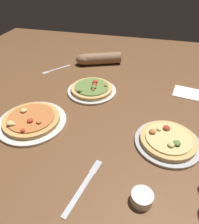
# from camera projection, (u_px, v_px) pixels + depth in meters

# --- Properties ---
(ground_plane) EXTENTS (2.40, 2.40, 0.03)m
(ground_plane) POSITION_uv_depth(u_px,v_px,m) (100.00, 118.00, 1.01)
(ground_plane) COLOR brown
(pizza_plate_near) EXTENTS (0.27, 0.27, 0.05)m
(pizza_plate_near) POSITION_uv_depth(u_px,v_px,m) (168.00, 141.00, 0.85)
(pizza_plate_near) COLOR #B2B2B7
(pizza_plate_near) RESTS_ON ground_plane
(pizza_plate_far) EXTENTS (0.27, 0.27, 0.05)m
(pizza_plate_far) POSITION_uv_depth(u_px,v_px,m) (92.00, 89.00, 1.16)
(pizza_plate_far) COLOR silver
(pizza_plate_far) RESTS_ON ground_plane
(pizza_plate_side) EXTENTS (0.31, 0.31, 0.05)m
(pizza_plate_side) POSITION_uv_depth(u_px,v_px,m) (32.00, 120.00, 0.95)
(pizza_plate_side) COLOR silver
(pizza_plate_side) RESTS_ON ground_plane
(ramekin_sauce) EXTENTS (0.07, 0.07, 0.04)m
(ramekin_sauce) POSITION_uv_depth(u_px,v_px,m) (142.00, 198.00, 0.65)
(ramekin_sauce) COLOR silver
(ramekin_sauce) RESTS_ON ground_plane
(napkin_folded) EXTENTS (0.15, 0.15, 0.01)m
(napkin_folded) POSITION_uv_depth(u_px,v_px,m) (186.00, 92.00, 1.16)
(napkin_folded) COLOR white
(napkin_folded) RESTS_ON ground_plane
(knife_right) EXTENTS (0.07, 0.24, 0.01)m
(knife_right) POSITION_uv_depth(u_px,v_px,m) (84.00, 185.00, 0.70)
(knife_right) COLOR silver
(knife_right) RESTS_ON ground_plane
(fork_spare) EXTENTS (0.14, 0.17, 0.01)m
(fork_spare) POSITION_uv_depth(u_px,v_px,m) (56.00, 69.00, 1.39)
(fork_spare) COLOR silver
(fork_spare) RESTS_ON ground_plane
(diner_arm) EXTENTS (0.30, 0.17, 0.08)m
(diner_arm) POSITION_uv_depth(u_px,v_px,m) (97.00, 59.00, 1.44)
(diner_arm) COLOR #936B4C
(diner_arm) RESTS_ON ground_plane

